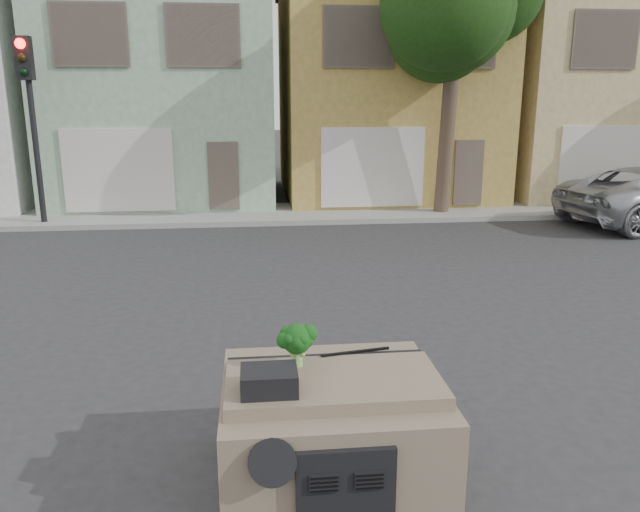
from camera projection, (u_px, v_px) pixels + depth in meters
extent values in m
plane|color=#303033|center=(305.00, 354.00, 8.86)|extent=(120.00, 120.00, 0.00)
cube|color=gray|center=(276.00, 214.00, 18.95)|extent=(40.00, 3.00, 0.15)
cube|color=#93B895|center=(168.00, 89.00, 21.52)|extent=(7.20, 8.20, 7.55)
cube|color=#B09344|center=(382.00, 89.00, 22.30)|extent=(7.20, 8.20, 7.55)
cube|color=tan|center=(581.00, 90.00, 23.07)|extent=(7.20, 8.20, 7.55)
cube|color=black|center=(33.00, 134.00, 16.70)|extent=(0.40, 0.40, 5.10)
cube|color=#18380F|center=(450.00, 71.00, 17.76)|extent=(4.40, 4.00, 8.50)
cube|color=#776652|center=(331.00, 426.00, 5.83)|extent=(2.00, 1.80, 1.12)
cube|color=black|center=(269.00, 381.00, 5.27)|extent=(0.48, 0.38, 0.20)
cube|color=black|center=(355.00, 352.00, 6.09)|extent=(0.69, 0.15, 0.02)
cube|color=#0F3B0F|center=(297.00, 345.00, 5.75)|extent=(0.41, 0.41, 0.42)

